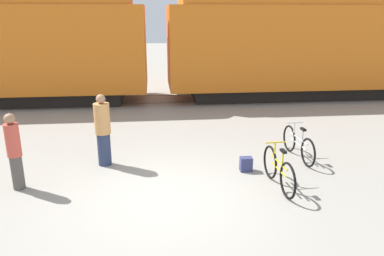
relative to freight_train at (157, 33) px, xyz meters
name	(u,v)px	position (x,y,z in m)	size (l,w,h in m)	color
ground_plane	(166,198)	(0.00, -9.06, -2.80)	(80.00, 80.00, 0.00)	gray
freight_train	(157,33)	(0.00, 0.00, 0.00)	(54.65, 3.16, 5.38)	black
rail_near	(159,103)	(0.00, -0.72, -2.79)	(66.65, 0.07, 0.01)	#4C4238
rail_far	(158,96)	(0.00, 0.72, -2.79)	(66.65, 0.07, 0.01)	#4C4238
bicycle_silver	(298,144)	(3.44, -7.23, -2.42)	(0.46, 1.79, 0.89)	black
bicycle_yellow	(278,170)	(2.40, -8.80, -2.40)	(0.46, 1.74, 0.94)	black
person_in_tan	(103,130)	(-1.43, -7.15, -1.92)	(0.37, 0.37, 1.77)	#283351
person_in_red	(14,151)	(-3.09, -8.30, -1.95)	(0.29, 0.29, 1.66)	#514C47
backpack	(246,164)	(1.93, -7.89, -2.63)	(0.28, 0.20, 0.34)	navy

